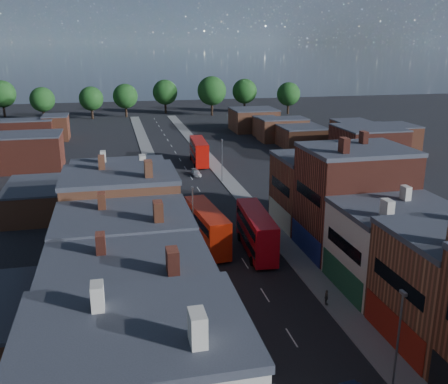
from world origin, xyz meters
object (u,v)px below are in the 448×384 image
bus_0 (207,227)px  bus_1 (256,231)px  car_3 (196,173)px  ped_3 (326,297)px  bus_2 (199,151)px  car_2 (203,205)px

bus_0 → bus_1: bus_1 is taller
car_3 → ped_3: bearing=-87.5°
bus_2 → car_3: 10.06m
bus_0 → bus_2: 45.84m
bus_1 → ped_3: (3.07, -14.47, -1.89)m
ped_3 → bus_0: bearing=38.5°
bus_1 → ped_3: 14.91m
car_2 → car_3: (2.40, 20.67, -0.09)m
car_2 → ped_3: 33.02m
car_2 → car_3: size_ratio=1.21×
bus_0 → ped_3: size_ratio=7.61×
bus_0 → car_2: bus_0 is taller
car_3 → ped_3: size_ratio=2.35×
car_2 → ped_3: bearing=-86.3°
bus_0 → ped_3: bearing=-68.7°
bus_2 → car_2: bearing=-95.7°
bus_2 → bus_1: bearing=-88.3°
bus_0 → car_2: bearing=75.6°
bus_0 → car_2: size_ratio=2.66×
bus_1 → car_2: bearing=104.4°
bus_2 → car_3: bearing=-100.4°
bus_1 → ped_3: bus_1 is taller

